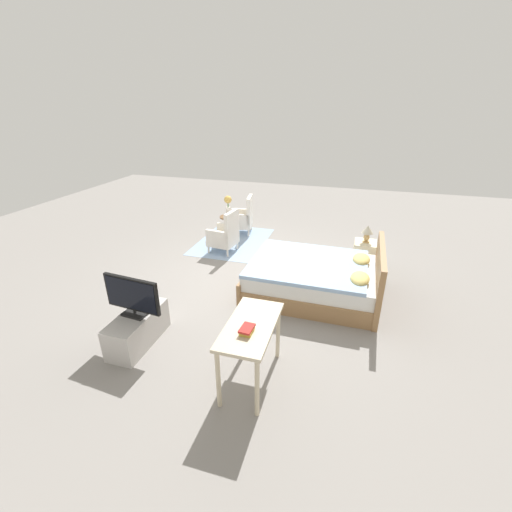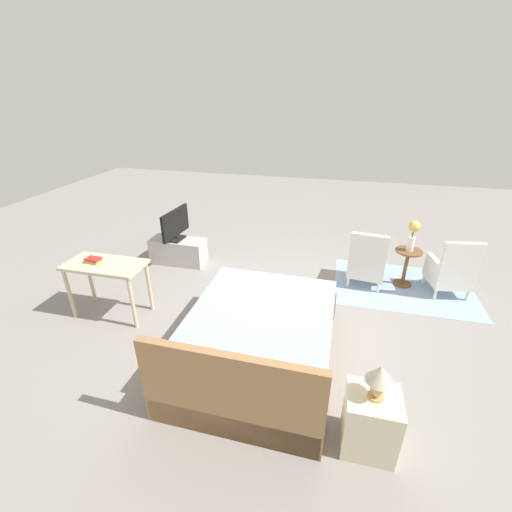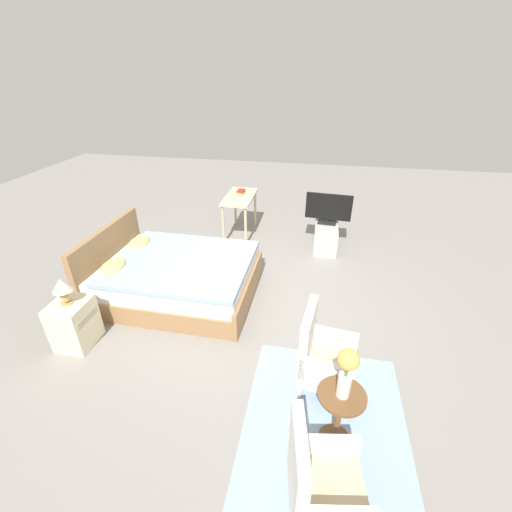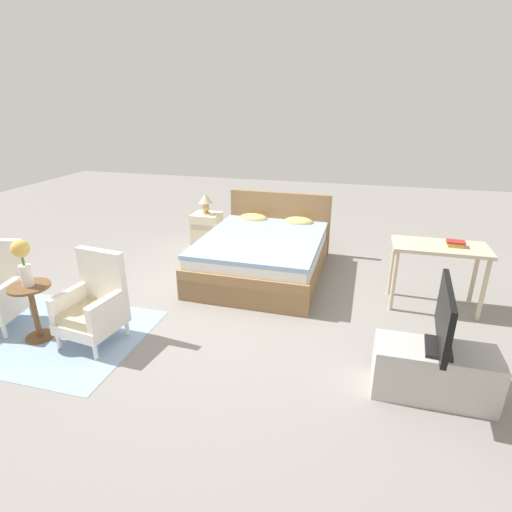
{
  "view_description": "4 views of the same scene",
  "coord_description": "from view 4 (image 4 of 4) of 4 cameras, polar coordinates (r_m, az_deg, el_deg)",
  "views": [
    {
      "loc": [
        5.23,
        1.6,
        3.0
      ],
      "look_at": [
        0.31,
        0.16,
        0.67
      ],
      "focal_mm": 24.0,
      "sensor_mm": 36.0,
      "label": 1
    },
    {
      "loc": [
        -0.58,
        4.06,
        2.84
      ],
      "look_at": [
        0.39,
        0.02,
        0.8
      ],
      "focal_mm": 24.0,
      "sensor_mm": 36.0,
      "label": 2
    },
    {
      "loc": [
        -3.72,
        -0.76,
        2.94
      ],
      "look_at": [
        0.09,
        -0.05,
        0.77
      ],
      "focal_mm": 24.0,
      "sensor_mm": 36.0,
      "label": 3
    },
    {
      "loc": [
        1.34,
        -3.98,
        2.32
      ],
      "look_at": [
        0.27,
        0.06,
        0.68
      ],
      "focal_mm": 28.0,
      "sensor_mm": 36.0,
      "label": 4
    }
  ],
  "objects": [
    {
      "name": "ground_plane",
      "position": [
        4.8,
        -3.34,
        -7.52
      ],
      "size": [
        16.0,
        16.0,
        0.0
      ],
      "primitive_type": "plane",
      "color": "gray"
    },
    {
      "name": "floor_rug",
      "position": [
        4.87,
        -27.76,
        -9.71
      ],
      "size": [
        2.1,
        1.5,
        0.01
      ],
      "color": "#8EA8C6",
      "rests_on": "ground_plane"
    },
    {
      "name": "bed",
      "position": [
        5.63,
        1.16,
        0.41
      ],
      "size": [
        1.65,
        2.15,
        0.96
      ],
      "color": "#997047",
      "rests_on": "ground_plane"
    },
    {
      "name": "armchair_by_window_right",
      "position": [
        4.37,
        -22.15,
        -6.64
      ],
      "size": [
        0.6,
        0.6,
        0.92
      ],
      "color": "white",
      "rests_on": "floor_rug"
    },
    {
      "name": "side_table",
      "position": [
        4.65,
        -29.21,
        -6.21
      ],
      "size": [
        0.4,
        0.4,
        0.6
      ],
      "color": "brown",
      "rests_on": "ground_plane"
    },
    {
      "name": "flower_vase",
      "position": [
        4.46,
        -30.4,
        -0.28
      ],
      "size": [
        0.17,
        0.17,
        0.48
      ],
      "color": "silver",
      "rests_on": "side_table"
    },
    {
      "name": "nightstand",
      "position": [
        6.67,
        -7.02,
        3.61
      ],
      "size": [
        0.44,
        0.41,
        0.59
      ],
      "color": "beige",
      "rests_on": "ground_plane"
    },
    {
      "name": "table_lamp",
      "position": [
        6.53,
        -7.22,
        7.84
      ],
      "size": [
        0.22,
        0.22,
        0.33
      ],
      "color": "tan",
      "rests_on": "nightstand"
    },
    {
      "name": "tv_stand",
      "position": [
        3.73,
        24.02,
        -14.9
      ],
      "size": [
        0.96,
        0.4,
        0.45
      ],
      "color": "#B7B2AD",
      "rests_on": "ground_plane"
    },
    {
      "name": "tv_flatscreen",
      "position": [
        3.47,
        25.31,
        -8.09
      ],
      "size": [
        0.23,
        0.8,
        0.54
      ],
      "color": "black",
      "rests_on": "tv_stand"
    },
    {
      "name": "vanity_desk",
      "position": [
        5.03,
        24.67,
        0.13
      ],
      "size": [
        1.04,
        0.52,
        0.78
      ],
      "color": "beige",
      "rests_on": "ground_plane"
    },
    {
      "name": "book_stack",
      "position": [
        5.02,
        26.62,
        1.61
      ],
      "size": [
        0.2,
        0.14,
        0.06
      ],
      "color": "#B79333",
      "rests_on": "vanity_desk"
    }
  ]
}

